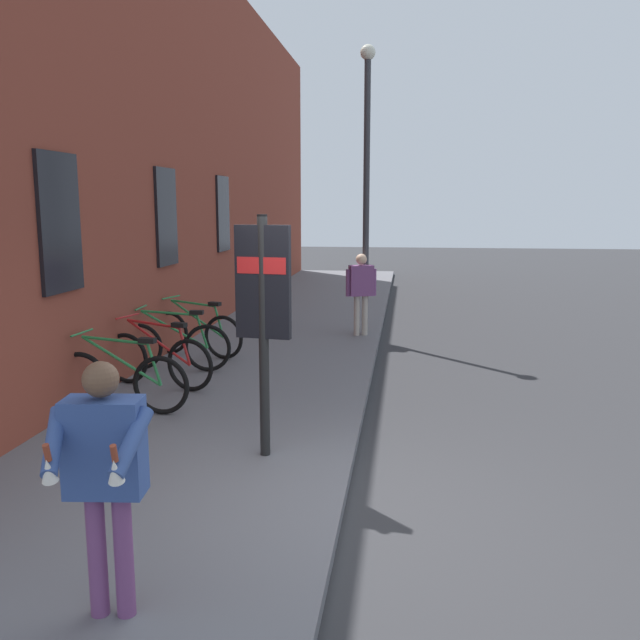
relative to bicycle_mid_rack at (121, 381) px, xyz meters
name	(u,v)px	position (x,y,z in m)	size (l,w,h in m)	color
ground	(435,360)	(3.84, -3.91, -0.51)	(60.00, 60.00, 0.00)	#2D2D30
sidewalk_pavement	(295,331)	(5.84, -1.16, -0.45)	(24.00, 3.50, 0.12)	slate
station_facade	(207,150)	(6.83, 0.89, 3.23)	(22.00, 0.65, 7.48)	brown
bicycle_mid_rack	(121,381)	(0.00, 0.00, 0.00)	(0.48, 1.77, 0.97)	black
bicycle_end_of_row	(158,360)	(1.13, -0.04, 0.00)	(0.63, 1.72, 0.97)	black
bicycle_by_door	(174,345)	(2.06, 0.06, 0.00)	(0.48, 1.77, 0.97)	black
bicycle_far_end	(197,333)	(3.06, 0.02, 0.00)	(0.65, 1.71, 0.97)	black
transit_info_sign	(263,298)	(-1.18, -2.02, 1.21)	(0.16, 0.56, 2.40)	black
pedestrian_near_bus	(361,286)	(5.22, -2.54, 0.57)	(0.36, 0.57, 1.57)	#B2A599
tourist_with_hotdogs	(104,463)	(-3.97, -1.65, 0.60)	(0.58, 0.62, 1.60)	#723F72
street_lamp	(367,168)	(5.44, -2.61, 2.77)	(0.28, 0.28, 5.36)	#333338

